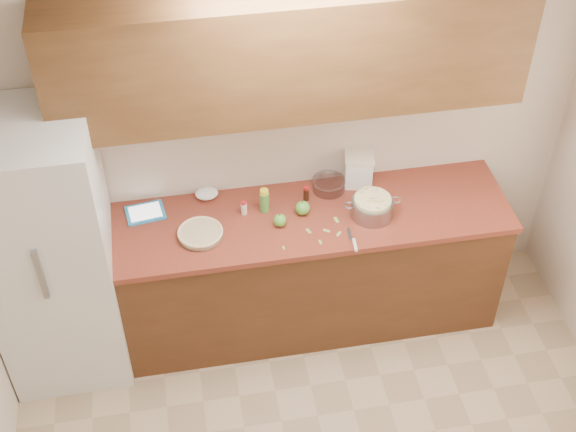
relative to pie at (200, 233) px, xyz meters
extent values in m
plane|color=white|center=(0.57, -1.41, 1.66)|extent=(3.60, 3.60, 0.00)
plane|color=beige|center=(0.57, 0.39, 0.36)|extent=(3.60, 0.00, 3.60)
cube|color=#512C17|center=(0.57, 0.07, -0.50)|extent=(2.60, 0.65, 0.88)
cube|color=brown|center=(0.57, 0.07, -0.04)|extent=(2.64, 0.68, 0.04)
cube|color=brown|center=(0.57, 0.22, 1.01)|extent=(2.60, 0.34, 0.70)
cube|color=silver|center=(-0.87, 0.03, -0.04)|extent=(0.70, 0.70, 1.80)
cylinder|color=silver|center=(0.00, 0.00, 0.00)|extent=(0.28, 0.28, 0.04)
cylinder|color=#D8BF89|center=(0.00, 0.00, 0.00)|extent=(0.25, 0.25, 0.03)
torus|color=#D8BF89|center=(0.00, 0.00, 0.01)|extent=(0.27, 0.27, 0.02)
cylinder|color=gray|center=(1.04, 0.01, 0.03)|extent=(0.26, 0.26, 0.11)
torus|color=gray|center=(0.89, 0.01, 0.07)|extent=(0.06, 0.06, 0.01)
torus|color=gray|center=(1.18, 0.01, 0.07)|extent=(0.06, 0.06, 0.01)
cylinder|color=beige|center=(1.04, 0.01, 0.05)|extent=(0.22, 0.22, 0.12)
cube|color=white|center=(1.03, 0.32, 0.08)|extent=(0.20, 0.20, 0.20)
cube|color=#F7E5C5|center=(1.03, 0.32, 0.19)|extent=(0.21, 0.21, 0.02)
cube|color=#2A8ECA|center=(-0.31, 0.26, -0.02)|extent=(0.25, 0.20, 0.01)
cube|color=white|center=(-0.31, 0.26, -0.01)|extent=(0.21, 0.16, 0.00)
cube|color=gray|center=(0.87, -0.14, -0.02)|extent=(0.03, 0.11, 0.00)
cylinder|color=white|center=(0.87, -0.24, -0.01)|extent=(0.03, 0.10, 0.02)
cylinder|color=#4C8C38|center=(0.41, 0.16, 0.04)|extent=(0.06, 0.06, 0.13)
cylinder|color=yellow|center=(0.41, 0.16, 0.13)|extent=(0.05, 0.05, 0.03)
cylinder|color=beige|center=(0.28, 0.15, 0.02)|extent=(0.04, 0.04, 0.08)
cylinder|color=red|center=(0.28, 0.15, 0.06)|extent=(0.03, 0.03, 0.02)
cylinder|color=black|center=(0.67, 0.21, 0.02)|extent=(0.04, 0.04, 0.08)
cylinder|color=red|center=(0.67, 0.21, 0.07)|extent=(0.03, 0.03, 0.02)
cylinder|color=silver|center=(0.83, 0.28, 0.01)|extent=(0.20, 0.20, 0.07)
torus|color=silver|center=(0.83, 0.28, 0.05)|extent=(0.21, 0.21, 0.01)
ellipsoid|color=white|center=(0.07, 0.34, 0.01)|extent=(0.17, 0.16, 0.06)
sphere|color=#509B31|center=(0.47, 0.01, 0.02)|extent=(0.08, 0.08, 0.08)
cylinder|color=#3F2D19|center=(0.47, 0.01, 0.06)|extent=(0.01, 0.01, 0.01)
sphere|color=#509B31|center=(0.63, 0.09, 0.02)|extent=(0.09, 0.09, 0.09)
cylinder|color=#3F2D19|center=(0.63, 0.09, 0.07)|extent=(0.01, 0.01, 0.01)
cube|color=#90B95A|center=(0.68, -0.17, -0.02)|extent=(0.02, 0.04, 0.00)
cube|color=#90B95A|center=(0.82, 0.00, -0.02)|extent=(0.03, 0.05, 0.00)
cube|color=#90B95A|center=(0.74, -0.08, -0.02)|extent=(0.04, 0.04, 0.00)
cube|color=#90B95A|center=(0.46, -0.18, -0.02)|extent=(0.01, 0.03, 0.00)
cube|color=#90B95A|center=(0.63, -0.07, -0.02)|extent=(0.03, 0.05, 0.00)
cube|color=#90B95A|center=(0.80, -0.12, -0.02)|extent=(0.04, 0.04, 0.00)
camera|label=1|loc=(-0.09, -3.42, 3.25)|focal=50.00mm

